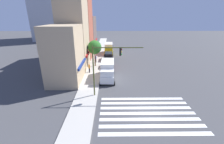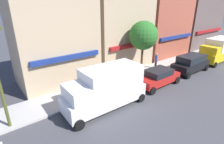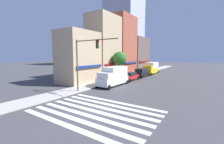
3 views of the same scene
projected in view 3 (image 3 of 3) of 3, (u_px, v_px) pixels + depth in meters
The scene contains 13 objects.
ground_plane at pixel (95, 111), 13.19m from camera, with size 200.00×200.00×0.00m, color #424244.
sidewalk_left at pixel (45, 97), 17.29m from camera, with size 120.00×3.00×0.15m.
crosswalk_stripes at pixel (95, 111), 13.18m from camera, with size 6.88×10.80×0.01m.
storefront_row at pixel (118, 50), 37.60m from camera, with size 33.44×5.30×15.01m.
tower_distant at pixel (124, 21), 75.77m from camera, with size 17.08×15.37×44.53m.
traffic_signal at pixel (85, 56), 18.70m from camera, with size 0.32×6.34×6.90m.
box_truck_white at pixel (113, 76), 24.00m from camera, with size 6.24×2.42×3.04m.
sedan_red at pixel (130, 76), 29.06m from camera, with size 4.42×2.02×1.59m.
suv_black at pixel (141, 72), 33.70m from camera, with size 4.72×2.12×1.94m.
box_truck_yellow at pixel (151, 68), 39.07m from camera, with size 6.21×2.42×3.04m.
pedestrian_blue_shirt at pixel (125, 72), 33.36m from camera, with size 0.32×0.32×1.77m.
pedestrian_orange_vest at pixel (105, 76), 28.24m from camera, with size 0.32×0.32×1.77m.
street_tree at pixel (120, 59), 30.81m from camera, with size 2.89×2.89×5.52m.
Camera 3 is at (-9.79, -8.24, 4.93)m, focal length 24.00 mm.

